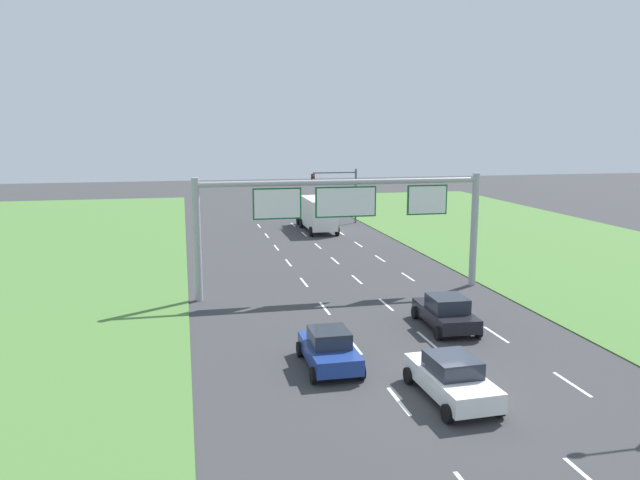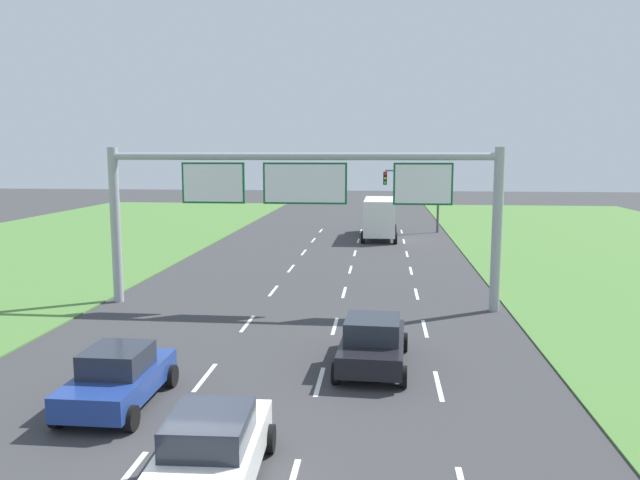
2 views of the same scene
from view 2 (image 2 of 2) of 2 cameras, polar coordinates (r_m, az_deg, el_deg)
name	(u,v)px [view 2 (image 2 of 2)]	position (r m, az deg, el deg)	size (l,w,h in m)	color
lane_dashes_inner_left	(247,324)	(25.22, -6.66, -7.60)	(0.14, 62.40, 0.01)	white
lane_dashes_inner_right	(335,326)	(24.73, 1.37, -7.87)	(0.14, 62.40, 0.01)	white
lane_dashes_slip	(425,328)	(24.73, 9.56, -7.98)	(0.14, 62.40, 0.01)	white
car_near_red	(118,377)	(17.95, -17.98, -11.86)	(2.14, 4.05, 1.61)	navy
car_lead_silver	(210,452)	(13.38, -10.01, -18.58)	(2.29, 4.51, 1.63)	white
car_mid_lane	(373,342)	(20.08, 4.84, -9.30)	(2.37, 4.54, 1.64)	black
box_truck	(380,216)	(50.08, 5.49, 2.19)	(2.75, 8.55, 3.17)	navy
sign_gantry	(303,195)	(27.08, -1.57, 4.13)	(17.24, 0.44, 7.00)	#9EA0A5
traffic_light_mast	(415,187)	(53.61, 8.71, 4.81)	(4.76, 0.49, 5.60)	#47494F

